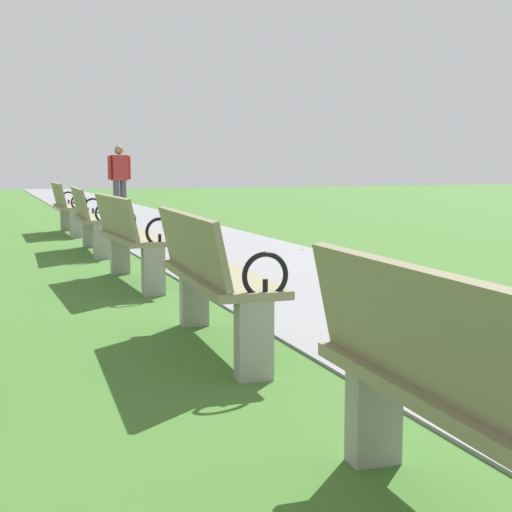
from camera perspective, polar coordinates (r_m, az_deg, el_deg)
paved_walkway at (r=17.26m, az=-9.86°, el=2.98°), size 2.52×44.00×0.02m
park_bench_2 at (r=2.34m, az=16.75°, el=-10.89°), size 0.51×1.61×0.90m
park_bench_3 at (r=4.76m, az=-3.47°, el=-1.55°), size 0.54×1.62×0.90m
park_bench_4 at (r=7.51m, az=-9.80°, el=1.51°), size 0.53×1.62×0.90m
park_bench_5 at (r=10.33m, az=-12.72°, el=2.92°), size 0.53×1.62×0.90m
park_bench_6 at (r=13.30m, az=-14.45°, el=3.74°), size 0.48×1.60×0.90m
pedestrian_walking at (r=16.71m, az=-10.55°, el=5.99°), size 0.52×0.27×1.62m
scattered_leaves at (r=4.05m, az=6.16°, el=-9.98°), size 4.59×17.30×0.02m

